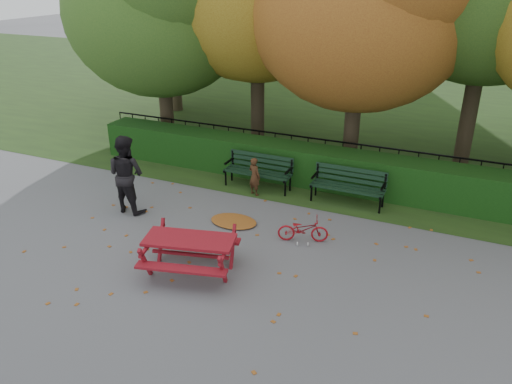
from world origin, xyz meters
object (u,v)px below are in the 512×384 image
at_px(picnic_table, 190,246).
at_px(bench_left, 259,169).
at_px(adult, 126,174).
at_px(bicycle, 303,229).
at_px(child, 255,176).
at_px(bench_right, 349,183).

bearing_deg(picnic_table, bench_left, 81.80).
xyz_separation_m(adult, bicycle, (4.29, 0.29, -0.66)).
relative_size(bench_left, adult, 0.96).
height_order(picnic_table, bicycle, picnic_table).
xyz_separation_m(picnic_table, child, (-0.34, 3.74, -0.06)).
distance_m(picnic_table, child, 3.75).
xyz_separation_m(bench_right, picnic_table, (-1.97, -4.24, 0.04)).
height_order(bench_right, child, child).
bearing_deg(picnic_table, child, 81.15).
distance_m(bench_right, bicycle, 2.31).
bearing_deg(adult, bench_left, -128.13).
bearing_deg(adult, bicycle, -172.45).
height_order(bench_right, picnic_table, bench_right).
distance_m(bench_right, child, 2.36).
xyz_separation_m(bench_left, child, (0.09, -0.50, -0.02)).
bearing_deg(bicycle, bench_right, -28.95).
height_order(bench_left, child, child).
height_order(bench_left, adult, adult).
bearing_deg(bench_left, child, -79.42).
height_order(bench_right, adult, adult).
relative_size(child, adult, 0.54).
height_order(bench_left, bicycle, bench_left).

